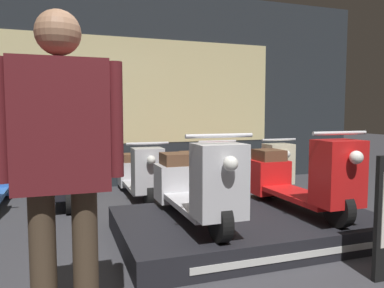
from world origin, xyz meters
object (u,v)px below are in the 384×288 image
person_left_browsing (61,150)px  scooter_display_right (299,178)px  scooter_backrow_2 (139,174)px  scooter_backrow_3 (202,171)px  scooter_display_left (194,185)px  scooter_backrow_4 (259,167)px  scooter_backrow_1 (68,178)px

person_left_browsing → scooter_display_right: bearing=27.9°
scooter_backrow_2 → scooter_backrow_3: size_ratio=1.00×
scooter_backrow_3 → person_left_browsing: 3.84m
scooter_display_left → scooter_backrow_4: size_ratio=1.00×
scooter_backrow_3 → scooter_display_left: bearing=-112.7°
scooter_backrow_2 → scooter_backrow_4: 1.91m
scooter_backrow_4 → scooter_backrow_3: bearing=180.0°
person_left_browsing → scooter_backrow_2: bearing=72.4°
scooter_backrow_1 → scooter_backrow_4: (2.86, 0.00, 0.00)m
scooter_backrow_2 → scooter_backrow_3: 0.95m
scooter_backrow_4 → person_left_browsing: person_left_browsing is taller
scooter_backrow_1 → scooter_backrow_2: 0.95m
scooter_display_left → person_left_browsing: 1.70m
scooter_backrow_1 → scooter_backrow_2: size_ratio=1.00×
scooter_display_right → scooter_backrow_3: 2.06m
scooter_backrow_3 → scooter_backrow_4: 0.95m
scooter_backrow_1 → scooter_display_right: bearing=-43.1°
scooter_display_left → scooter_backrow_2: scooter_display_left is taller
scooter_backrow_1 → scooter_backrow_3: size_ratio=1.00×
scooter_display_right → scooter_backrow_3: bearing=97.4°
scooter_display_left → scooter_backrow_3: 2.22m
scooter_backrow_3 → scooter_backrow_4: size_ratio=1.00×
scooter_display_right → scooter_backrow_4: 2.16m
scooter_display_right → scooter_backrow_1: (-2.17, 2.03, -0.22)m
scooter_backrow_1 → person_left_browsing: bearing=-91.2°
scooter_display_right → scooter_display_left: bearing=180.0°
scooter_backrow_3 → person_left_browsing: size_ratio=0.94×
scooter_display_right → person_left_browsing: bearing=-152.1°
person_left_browsing → scooter_backrow_1: bearing=88.8°
scooter_backrow_3 → scooter_backrow_4: (0.95, 0.00, 0.00)m
scooter_display_left → scooter_backrow_1: scooter_display_left is taller
scooter_display_left → scooter_display_right: (1.11, 0.00, 0.00)m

